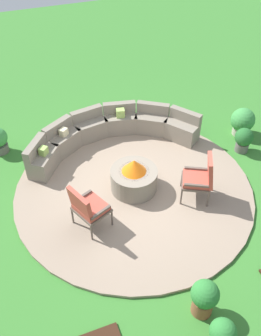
{
  "coord_description": "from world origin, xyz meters",
  "views": [
    {
      "loc": [
        -2.03,
        -5.16,
        5.6
      ],
      "look_at": [
        0.0,
        0.2,
        0.45
      ],
      "focal_mm": 39.5,
      "sensor_mm": 36.0,
      "label": 1
    }
  ],
  "objects": [
    {
      "name": "lounge_chair_front_left",
      "position": [
        -1.16,
        -0.66,
        0.6
      ],
      "size": [
        0.75,
        0.77,
        1.02
      ],
      "rotation": [
        0.0,
        0.0,
        5.13
      ],
      "color": "brown",
      "rests_on": "patio_circle"
    },
    {
      "name": "patio_circle",
      "position": [
        0.0,
        0.0,
        0.03
      ],
      "size": [
        5.0,
        5.0,
        0.06
      ],
      "primitive_type": "cylinder",
      "color": "gray",
      "rests_on": "ground_plane"
    },
    {
      "name": "potted_plant_3",
      "position": [
        0.02,
        -2.89,
        0.4
      ],
      "size": [
        0.44,
        0.44,
        0.73
      ],
      "color": "brown",
      "rests_on": "ground_plane"
    },
    {
      "name": "curved_stone_bench",
      "position": [
        0.02,
        1.67,
        0.36
      ],
      "size": [
        4.16,
        1.59,
        0.74
      ],
      "color": "gray",
      "rests_on": "patio_circle"
    },
    {
      "name": "lounge_chair_front_right",
      "position": [
        1.15,
        -0.7,
        0.6
      ],
      "size": [
        0.77,
        0.76,
        1.04
      ],
      "rotation": [
        0.0,
        0.0,
        7.37
      ],
      "color": "brown",
      "rests_on": "patio_circle"
    },
    {
      "name": "fire_pit",
      "position": [
        0.0,
        0.0,
        0.36
      ],
      "size": [
        0.97,
        0.97,
        0.76
      ],
      "color": "gray",
      "rests_on": "patio_circle"
    },
    {
      "name": "potted_plant_1",
      "position": [
        3.23,
        0.91,
        0.38
      ],
      "size": [
        0.59,
        0.59,
        0.72
      ],
      "color": "#A89E8E",
      "rests_on": "ground_plane"
    },
    {
      "name": "potted_plant_2",
      "position": [
        -0.01,
        -3.47,
        0.38
      ],
      "size": [
        0.39,
        0.39,
        0.67
      ],
      "color": "brown",
      "rests_on": "ground_plane"
    },
    {
      "name": "ground_plane",
      "position": [
        0.0,
        0.0,
        0.0
      ],
      "size": [
        24.0,
        24.0,
        0.0
      ],
      "primitive_type": "plane",
      "color": "#387A2D"
    },
    {
      "name": "potted_plant_0",
      "position": [
        2.88,
        0.32,
        0.34
      ],
      "size": [
        0.43,
        0.43,
        0.62
      ],
      "color": "#605B56",
      "rests_on": "ground_plane"
    }
  ]
}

